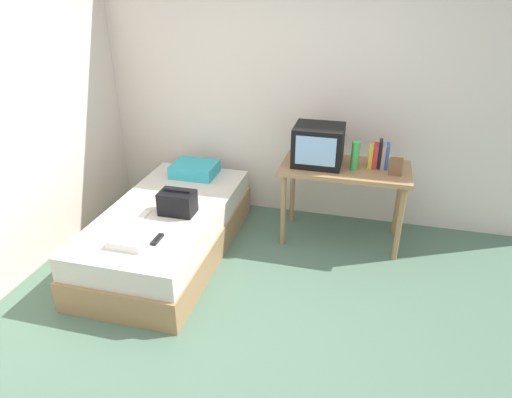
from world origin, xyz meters
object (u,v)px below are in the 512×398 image
(bed, at_px, (169,230))
(remote_dark, at_px, (157,239))
(tv, at_px, (318,145))
(remote_silver, at_px, (163,193))
(handbag, at_px, (177,203))
(magazine, at_px, (132,218))
(picture_frame, at_px, (396,167))
(pillow, at_px, (195,169))
(water_bottle, at_px, (355,156))
(book_row, at_px, (379,156))
(folded_towel, at_px, (130,241))
(desk, at_px, (345,176))

(bed, xyz_separation_m, remote_dark, (0.17, -0.54, 0.25))
(tv, distance_m, remote_silver, 1.51)
(handbag, bearing_deg, tv, 33.71)
(handbag, xyz_separation_m, magazine, (-0.35, -0.18, -0.10))
(tv, distance_m, picture_frame, 0.70)
(tv, height_order, picture_frame, tv)
(tv, distance_m, pillow, 1.32)
(bed, bearing_deg, water_bottle, 20.83)
(picture_frame, height_order, remote_dark, picture_frame)
(water_bottle, relative_size, magazine, 0.90)
(book_row, bearing_deg, remote_dark, -141.97)
(magazine, bearing_deg, pillow, 79.81)
(water_bottle, xyz_separation_m, handbag, (-1.42, -0.68, -0.31))
(remote_silver, bearing_deg, remote_dark, -67.98)
(magazine, distance_m, folded_towel, 0.43)
(remote_silver, bearing_deg, tv, 16.43)
(handbag, height_order, remote_dark, handbag)
(desk, height_order, folded_towel, desk)
(remote_silver, bearing_deg, desk, 14.10)
(tv, bearing_deg, folded_towel, -133.86)
(bed, bearing_deg, desk, 23.59)
(tv, xyz_separation_m, pillow, (-1.26, 0.09, -0.40))
(desk, height_order, water_bottle, water_bottle)
(bed, xyz_separation_m, folded_towel, (-0.00, -0.64, 0.27))
(handbag, distance_m, folded_towel, 0.59)
(remote_silver, bearing_deg, book_row, 13.83)
(book_row, bearing_deg, handbag, -154.05)
(book_row, xyz_separation_m, magazine, (-1.97, -0.97, -0.39))
(remote_silver, bearing_deg, bed, -59.30)
(book_row, bearing_deg, magazine, -153.71)
(bed, xyz_separation_m, desk, (1.50, 0.65, 0.43))
(tv, distance_m, folded_towel, 1.84)
(magazine, height_order, folded_towel, folded_towel)
(folded_towel, bearing_deg, tv, 46.14)
(desk, bearing_deg, remote_dark, -137.97)
(desk, bearing_deg, remote_silver, -165.90)
(handbag, height_order, remote_silver, handbag)
(bed, bearing_deg, remote_dark, -72.28)
(bed, xyz_separation_m, water_bottle, (1.57, 0.60, 0.66))
(folded_towel, bearing_deg, picture_frame, 31.66)
(desk, height_order, picture_frame, picture_frame)
(bed, xyz_separation_m, magazine, (-0.20, -0.26, 0.25))
(handbag, bearing_deg, picture_frame, 19.34)
(bed, height_order, water_bottle, water_bottle)
(water_bottle, bearing_deg, tv, 171.39)
(bed, distance_m, water_bottle, 1.81)
(book_row, relative_size, pillow, 0.57)
(book_row, relative_size, magazine, 0.86)
(water_bottle, relative_size, handbag, 0.87)
(bed, relative_size, pillow, 4.54)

